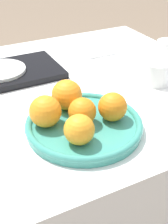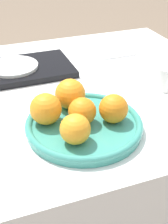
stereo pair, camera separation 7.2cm
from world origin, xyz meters
name	(u,v)px [view 1 (the left image)]	position (x,y,z in m)	size (l,w,h in m)	color
table	(51,181)	(0.00, 0.00, 0.36)	(1.12, 0.84, 0.72)	white
fruit_platter	(84,125)	(0.02, -0.22, 0.73)	(0.28, 0.28, 0.03)	teal
orange_0	(82,112)	(0.01, -0.22, 0.77)	(0.07, 0.07, 0.07)	orange
orange_1	(67,95)	(0.01, -0.14, 0.77)	(0.08, 0.08, 0.08)	orange
orange_2	(113,107)	(0.09, -0.24, 0.77)	(0.07, 0.07, 0.07)	orange
orange_3	(45,111)	(-0.06, -0.19, 0.77)	(0.07, 0.07, 0.07)	orange
orange_4	(79,130)	(-0.02, -0.28, 0.77)	(0.07, 0.07, 0.07)	orange
serving_tray	(1,75)	(-0.09, 0.15, 0.73)	(0.38, 0.21, 0.02)	black
side_plate	(0,70)	(-0.09, 0.15, 0.74)	(0.16, 0.16, 0.01)	silver
cup_1	(157,73)	(0.32, -0.11, 0.75)	(0.08, 0.08, 0.07)	white
cup_2	(168,50)	(0.48, 0.03, 0.75)	(0.08, 0.08, 0.06)	white
napkin	(96,49)	(0.29, 0.22, 0.72)	(0.13, 0.15, 0.01)	white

